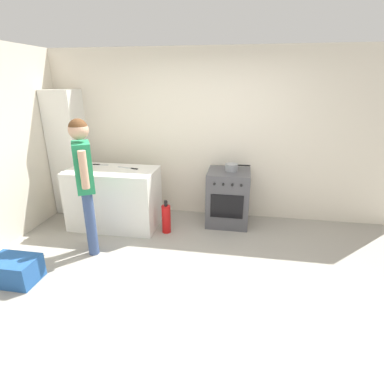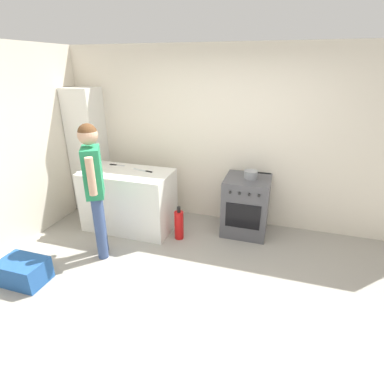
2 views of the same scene
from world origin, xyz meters
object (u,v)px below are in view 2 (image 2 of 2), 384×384
(oven_left, at_px, (246,206))
(person, at_px, (94,180))
(pot, at_px, (251,174))
(knife_carving, at_px, (90,171))
(larder_cabinet, at_px, (89,151))
(knife_bread, at_px, (143,170))
(knife_utility, at_px, (117,165))
(recycling_crate_lower, at_px, (24,271))
(fire_extinguisher, at_px, (179,225))

(oven_left, distance_m, person, 2.14)
(oven_left, relative_size, pot, 2.31)
(pot, height_order, knife_carving, pot)
(knife_carving, height_order, larder_cabinet, larder_cabinet)
(knife_carving, height_order, knife_bread, same)
(knife_utility, relative_size, person, 0.15)
(knife_bread, relative_size, knife_utility, 1.39)
(knife_bread, relative_size, recycling_crate_lower, 0.67)
(knife_carving, xyz_separation_m, knife_utility, (0.22, 0.37, 0.00))
(pot, relative_size, knife_utility, 1.47)
(knife_bread, bearing_deg, oven_left, 10.36)
(pot, distance_m, knife_carving, 2.31)
(oven_left, bearing_deg, larder_cabinet, 177.80)
(oven_left, xyz_separation_m, knife_utility, (-1.99, -0.16, 0.48))
(oven_left, height_order, larder_cabinet, larder_cabinet)
(oven_left, relative_size, knife_utility, 3.40)
(fire_extinguisher, height_order, recycling_crate_lower, fire_extinguisher)
(knife_bread, bearing_deg, fire_extinguisher, -18.70)
(oven_left, xyz_separation_m, pot, (0.03, 0.02, 0.48))
(knife_carving, height_order, knife_utility, same)
(knife_bread, distance_m, larder_cabinet, 1.23)
(oven_left, relative_size, fire_extinguisher, 1.70)
(knife_carving, height_order, fire_extinguisher, knife_carving)
(knife_bread, height_order, recycling_crate_lower, knife_bread)
(knife_carving, bearing_deg, pot, 14.02)
(knife_carving, xyz_separation_m, recycling_crate_lower, (-0.05, -1.36, -0.76))
(pot, xyz_separation_m, fire_extinguisher, (-0.90, -0.50, -0.69))
(fire_extinguisher, bearing_deg, larder_cabinet, 161.95)
(knife_bread, height_order, knife_utility, same)
(knife_utility, bearing_deg, oven_left, 4.67)
(person, height_order, fire_extinguisher, person)
(pot, height_order, knife_bread, pot)
(person, bearing_deg, oven_left, 33.91)
(oven_left, xyz_separation_m, knife_carving, (-2.21, -0.54, 0.48))
(pot, relative_size, person, 0.21)
(knife_utility, relative_size, fire_extinguisher, 0.50)
(knife_utility, xyz_separation_m, person, (0.28, -0.98, 0.14))
(person, bearing_deg, pot, 33.89)
(recycling_crate_lower, bearing_deg, knife_carving, 87.80)
(pot, bearing_deg, knife_bread, -169.05)
(knife_bread, height_order, fire_extinguisher, knife_bread)
(knife_bread, bearing_deg, larder_cabinet, 162.29)
(knife_bread, height_order, larder_cabinet, larder_cabinet)
(knife_utility, height_order, person, person)
(knife_bread, distance_m, knife_utility, 0.51)
(pot, height_order, fire_extinguisher, pot)
(oven_left, xyz_separation_m, larder_cabinet, (-2.65, 0.10, 0.57))
(oven_left, distance_m, knife_carving, 2.32)
(person, bearing_deg, knife_utility, 106.19)
(person, bearing_deg, fire_extinguisher, 38.69)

